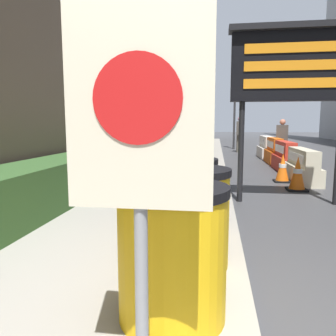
{
  "coord_description": "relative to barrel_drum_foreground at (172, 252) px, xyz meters",
  "views": [
    {
      "loc": [
        -0.29,
        -1.73,
        1.41
      ],
      "look_at": [
        -1.61,
        7.24,
        0.2
      ],
      "focal_mm": 35.0,
      "sensor_mm": 36.0,
      "label": 1
    }
  ],
  "objects": [
    {
      "name": "bare_tree",
      "position": [
        -2.1,
        7.68,
        1.03
      ],
      "size": [
        1.37,
        1.7,
        3.18
      ],
      "color": "#4C3D2D",
      "rests_on": "sidewalk_left"
    },
    {
      "name": "jersey_barrier_orange_far",
      "position": [
        2.38,
        10.31,
        -0.18
      ],
      "size": [
        0.52,
        1.62,
        0.92
      ],
      "color": "orange",
      "rests_on": "ground_plane"
    },
    {
      "name": "barrel_drum_back",
      "position": [
        -0.07,
        1.67,
        0.0
      ],
      "size": [
        0.74,
        0.74,
        0.89
      ],
      "color": "yellow",
      "rests_on": "sidewalk_left"
    },
    {
      "name": "barrel_drum_foreground",
      "position": [
        0.0,
        0.0,
        0.0
      ],
      "size": [
        0.74,
        0.74,
        0.89
      ],
      "color": "yellow",
      "rests_on": "sidewalk_left"
    },
    {
      "name": "message_board",
      "position": [
        1.55,
        4.0,
        1.8
      ],
      "size": [
        2.2,
        0.36,
        3.07
      ],
      "color": "black",
      "rests_on": "ground_plane"
    },
    {
      "name": "jersey_barrier_red_striped",
      "position": [
        2.38,
        8.45,
        -0.19
      ],
      "size": [
        0.55,
        1.71,
        0.89
      ],
      "color": "red",
      "rests_on": "ground_plane"
    },
    {
      "name": "traffic_light_near_curb",
      "position": [
        1.28,
        17.16,
        2.46
      ],
      "size": [
        0.28,
        0.45,
        4.21
      ],
      "color": "#2D2D30",
      "rests_on": "ground_plane"
    },
    {
      "name": "traffic_cone_mid",
      "position": [
        2.01,
        5.22,
        -0.22
      ],
      "size": [
        0.41,
        0.41,
        0.74
      ],
      "color": "black",
      "rests_on": "ground_plane"
    },
    {
      "name": "hedge_strip",
      "position": [
        -2.34,
        3.29,
        -0.09
      ],
      "size": [
        0.9,
        6.94,
        0.71
      ],
      "color": "#335628",
      "rests_on": "sidewalk_left"
    },
    {
      "name": "traffic_cone_near",
      "position": [
        1.9,
        6.26,
        -0.24
      ],
      "size": [
        0.39,
        0.39,
        0.7
      ],
      "color": "black",
      "rests_on": "ground_plane"
    },
    {
      "name": "barrel_drum_middle",
      "position": [
        0.04,
        0.84,
        0.0
      ],
      "size": [
        0.74,
        0.74,
        0.89
      ],
      "color": "yellow",
      "rests_on": "sidewalk_left"
    },
    {
      "name": "jersey_barrier_white",
      "position": [
        2.38,
        12.29,
        -0.18
      ],
      "size": [
        0.58,
        1.89,
        0.92
      ],
      "color": "silver",
      "rests_on": "ground_plane"
    },
    {
      "name": "pedestrian_passerby",
      "position": [
        1.45,
        15.0,
        0.48
      ],
      "size": [
        0.38,
        0.52,
        1.81
      ],
      "rotation": [
        0.0,
        0.0,
        4.5
      ],
      "color": "#514C42",
      "rests_on": "ground_plane"
    },
    {
      "name": "warning_sign",
      "position": [
        -0.05,
        -0.7,
        0.81
      ],
      "size": [
        0.62,
        0.08,
        1.84
      ],
      "color": "gray",
      "rests_on": "sidewalk_left"
    },
    {
      "name": "pedestrian_worker",
      "position": [
        2.7,
        10.69,
        0.36
      ],
      "size": [
        0.46,
        0.33,
        1.6
      ],
      "rotation": [
        0.0,
        0.0,
        2.93
      ],
      "color": "#514C42",
      "rests_on": "ground_plane"
    },
    {
      "name": "jersey_barrier_cream",
      "position": [
        2.38,
        6.34,
        -0.22
      ],
      "size": [
        0.55,
        1.82,
        0.82
      ],
      "color": "beige",
      "rests_on": "ground_plane"
    }
  ]
}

